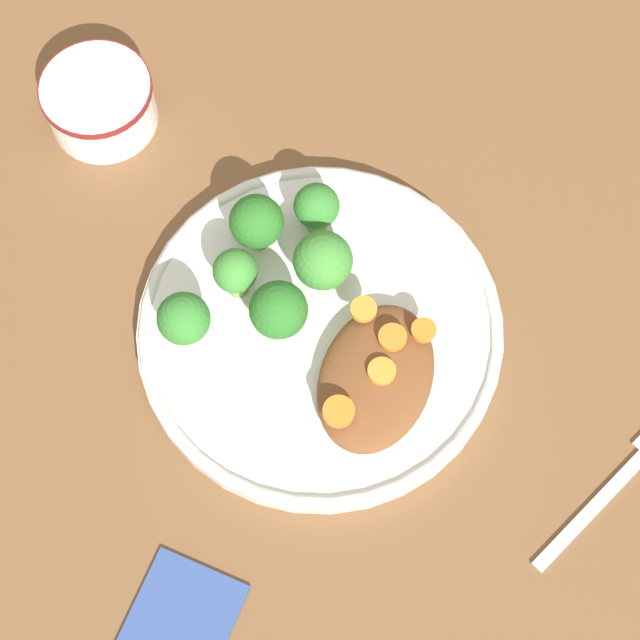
{
  "coord_description": "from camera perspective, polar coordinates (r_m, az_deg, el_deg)",
  "views": [
    {
      "loc": [
        0.28,
        0.1,
        0.79
      ],
      "look_at": [
        0.0,
        0.0,
        0.03
      ],
      "focal_mm": 60.0,
      "sensor_mm": 36.0,
      "label": 1
    }
  ],
  "objects": [
    {
      "name": "carrot_slice_2",
      "position": [
        0.8,
        5.55,
        -0.55
      ],
      "size": [
        0.02,
        0.02,
        0.01
      ],
      "primitive_type": "cylinder",
      "color": "orange",
      "rests_on": "stew_mound"
    },
    {
      "name": "broccoli_floret_4",
      "position": [
        0.81,
        -4.53,
        2.55
      ],
      "size": [
        0.03,
        0.03,
        0.05
      ],
      "color": "#759E51",
      "rests_on": "plate"
    },
    {
      "name": "napkin",
      "position": [
        0.79,
        -7.91,
        -16.53
      ],
      "size": [
        0.12,
        0.08,
        0.01
      ],
      "rotation": [
        0.0,
        0.0,
        -0.06
      ],
      "color": "#334C8C",
      "rests_on": "ground_plane"
    },
    {
      "name": "broccoli_floret_3",
      "position": [
        0.79,
        -2.23,
        0.52
      ],
      "size": [
        0.04,
        0.04,
        0.06
      ],
      "color": "#7FA85B",
      "rests_on": "plate"
    },
    {
      "name": "fork",
      "position": [
        0.84,
        16.22,
        -7.65
      ],
      "size": [
        0.16,
        0.09,
        0.01
      ],
      "rotation": [
        0.0,
        0.0,
        8.96
      ],
      "color": "#B8B8B8",
      "rests_on": "ground_plane"
    },
    {
      "name": "broccoli_floret_1",
      "position": [
        0.81,
        0.16,
        3.14
      ],
      "size": [
        0.05,
        0.05,
        0.06
      ],
      "color": "#759E51",
      "rests_on": "plate"
    },
    {
      "name": "dip_bowl",
      "position": [
        0.93,
        -11.69,
        11.38
      ],
      "size": [
        0.09,
        0.09,
        0.05
      ],
      "color": "white",
      "rests_on": "ground_plane"
    },
    {
      "name": "stew_mound",
      "position": [
        0.8,
        3.0,
        -3.09
      ],
      "size": [
        0.12,
        0.08,
        0.03
      ],
      "primitive_type": "ellipsoid",
      "color": "brown",
      "rests_on": "plate"
    },
    {
      "name": "broccoli_floret_5",
      "position": [
        0.84,
        -0.18,
        6.03
      ],
      "size": [
        0.04,
        0.04,
        0.05
      ],
      "color": "#759E51",
      "rests_on": "plate"
    },
    {
      "name": "carrot_slice_0",
      "position": [
        0.78,
        3.31,
        -2.74
      ],
      "size": [
        0.02,
        0.02,
        0.0
      ],
      "primitive_type": "cylinder",
      "color": "orange",
      "rests_on": "stew_mound"
    },
    {
      "name": "broccoli_floret_2",
      "position": [
        0.83,
        -3.4,
        5.21
      ],
      "size": [
        0.04,
        0.04,
        0.06
      ],
      "color": "#7FA85B",
      "rests_on": "plate"
    },
    {
      "name": "broccoli_floret_0",
      "position": [
        0.8,
        -7.28,
        0.05
      ],
      "size": [
        0.04,
        0.04,
        0.05
      ],
      "color": "#7FA85B",
      "rests_on": "plate"
    },
    {
      "name": "carrot_slice_3",
      "position": [
        0.79,
        3.88,
        -0.96
      ],
      "size": [
        0.02,
        0.02,
        0.0
      ],
      "primitive_type": "cylinder",
      "color": "orange",
      "rests_on": "stew_mound"
    },
    {
      "name": "carrot_slice_1",
      "position": [
        0.8,
        2.34,
        0.58
      ],
      "size": [
        0.02,
        0.02,
        0.01
      ],
      "primitive_type": "cylinder",
      "color": "orange",
      "rests_on": "stew_mound"
    },
    {
      "name": "ground_plane",
      "position": [
        0.84,
        0.0,
        -0.82
      ],
      "size": [
        4.0,
        4.0,
        0.0
      ],
      "primitive_type": "plane",
      "color": "brown"
    },
    {
      "name": "carrot_slice_4",
      "position": [
        0.77,
        1.0,
        -4.9
      ],
      "size": [
        0.02,
        0.02,
        0.01
      ],
      "primitive_type": "cylinder",
      "color": "orange",
      "rests_on": "stew_mound"
    },
    {
      "name": "plate",
      "position": [
        0.83,
        0.0,
        -0.53
      ],
      "size": [
        0.28,
        0.28,
        0.02
      ],
      "color": "silver",
      "rests_on": "ground_plane"
    }
  ]
}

